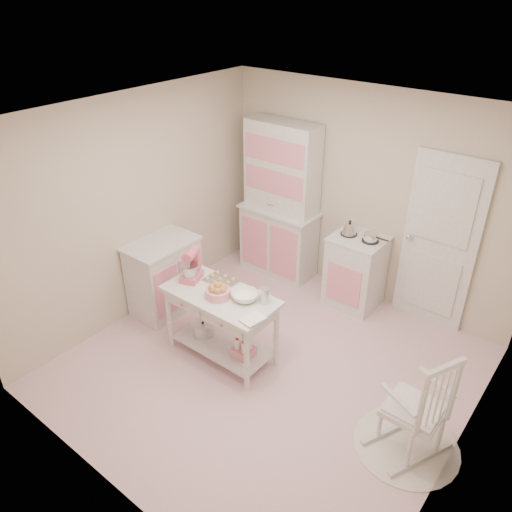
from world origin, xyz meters
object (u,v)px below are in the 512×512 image
(stove, at_px, (355,271))
(base_cabinet, at_px, (164,276))
(hutch, at_px, (280,201))
(stand_mixer, at_px, (191,266))
(bread_basket, at_px, (218,293))
(rocking_chair, at_px, (416,401))
(work_table, at_px, (222,326))

(stove, distance_m, base_cabinet, 2.32)
(hutch, xyz_separation_m, stove, (1.20, -0.05, -0.58))
(stove, height_order, stand_mixer, stand_mixer)
(base_cabinet, bearing_deg, bread_basket, -13.73)
(stove, relative_size, rocking_chair, 0.84)
(base_cabinet, bearing_deg, work_table, -11.54)
(hutch, bearing_deg, bread_basket, -71.99)
(work_table, height_order, bread_basket, bread_basket)
(work_table, distance_m, stand_mixer, 0.71)
(bread_basket, bearing_deg, stand_mixer, 170.96)
(work_table, bearing_deg, hutch, 107.90)
(base_cabinet, relative_size, work_table, 0.77)
(hutch, bearing_deg, work_table, -72.10)
(bread_basket, bearing_deg, hutch, 108.01)
(base_cabinet, relative_size, bread_basket, 3.68)
(hutch, distance_m, base_cabinet, 1.77)
(stove, relative_size, stand_mixer, 2.71)
(base_cabinet, height_order, work_table, base_cabinet)
(rocking_chair, bearing_deg, stand_mixer, -153.66)
(rocking_chair, distance_m, bread_basket, 2.08)
(rocking_chair, height_order, bread_basket, rocking_chair)
(rocking_chair, relative_size, bread_basket, 4.40)
(stand_mixer, height_order, bread_basket, stand_mixer)
(stove, height_order, work_table, stove)
(hutch, relative_size, bread_basket, 8.32)
(hutch, height_order, base_cabinet, hutch)
(hutch, distance_m, stove, 1.33)
(stand_mixer, distance_m, bread_basket, 0.46)
(stove, relative_size, work_table, 0.77)
(stove, height_order, rocking_chair, rocking_chair)
(hutch, relative_size, rocking_chair, 1.89)
(base_cabinet, bearing_deg, rocking_chair, -2.19)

